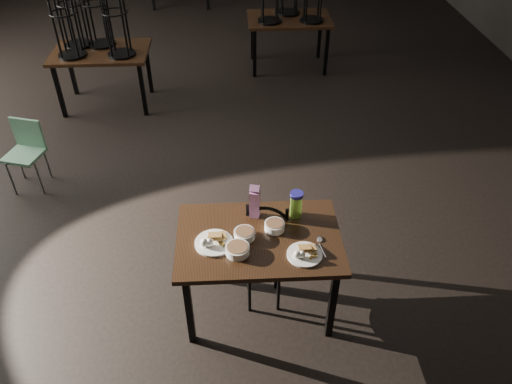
{
  "coord_description": "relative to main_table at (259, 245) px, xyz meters",
  "views": [
    {
      "loc": [
        0.59,
        -5.39,
        3.26
      ],
      "look_at": [
        0.74,
        -2.36,
        0.85
      ],
      "focal_mm": 35.0,
      "sensor_mm": 36.0,
      "label": 1
    }
  ],
  "objects": [
    {
      "name": "main_table",
      "position": [
        0.0,
        0.0,
        0.0
      ],
      "size": [
        1.2,
        0.8,
        0.75
      ],
      "color": "black",
      "rests_on": "ground"
    },
    {
      "name": "plate_left",
      "position": [
        -0.33,
        -0.06,
        0.1
      ],
      "size": [
        0.28,
        0.28,
        0.09
      ],
      "color": "white",
      "rests_on": "main_table"
    },
    {
      "name": "plate_right",
      "position": [
        0.31,
        -0.2,
        0.1
      ],
      "size": [
        0.25,
        0.25,
        0.08
      ],
      "color": "white",
      "rests_on": "main_table"
    },
    {
      "name": "bowl_near",
      "position": [
        -0.1,
        0.0,
        0.11
      ],
      "size": [
        0.15,
        0.15,
        0.06
      ],
      "color": "white",
      "rests_on": "main_table"
    },
    {
      "name": "bowl_far",
      "position": [
        0.12,
        0.08,
        0.11
      ],
      "size": [
        0.15,
        0.15,
        0.06
      ],
      "color": "white",
      "rests_on": "main_table"
    },
    {
      "name": "bowl_big",
      "position": [
        -0.16,
        -0.15,
        0.11
      ],
      "size": [
        0.17,
        0.17,
        0.06
      ],
      "color": "white",
      "rests_on": "main_table"
    },
    {
      "name": "juice_carton",
      "position": [
        -0.02,
        0.24,
        0.21
      ],
      "size": [
        0.09,
        0.09,
        0.29
      ],
      "color": "#8B197F",
      "rests_on": "main_table"
    },
    {
      "name": "water_bottle",
      "position": [
        0.29,
        0.22,
        0.19
      ],
      "size": [
        0.1,
        0.1,
        0.22
      ],
      "color": "#8DD73F",
      "rests_on": "main_table"
    },
    {
      "name": "spoon",
      "position": [
        0.44,
        -0.07,
        0.08
      ],
      "size": [
        0.05,
        0.22,
        0.01
      ],
      "color": "silver",
      "rests_on": "main_table"
    },
    {
      "name": "bentwood_chair",
      "position": [
        0.05,
        0.11,
        -0.17
      ],
      "size": [
        0.43,
        0.42,
        0.85
      ],
      "rotation": [
        0.0,
        0.0,
        -0.21
      ],
      "color": "black",
      "rests_on": "ground"
    },
    {
      "name": "school_chair",
      "position": [
        -2.29,
        1.76,
        -0.23
      ],
      "size": [
        0.42,
        0.42,
        0.73
      ],
      "rotation": [
        0.0,
        0.0,
        -0.29
      ],
      "color": "#6AA681",
      "rests_on": "ground"
    },
    {
      "name": "bg_table_left",
      "position": [
        -1.84,
        3.49,
        0.13
      ],
      "size": [
        1.2,
        0.8,
        1.48
      ],
      "color": "black",
      "rests_on": "ground"
    },
    {
      "name": "bg_table_right",
      "position": [
        0.7,
        4.54,
        0.11
      ],
      "size": [
        1.2,
        0.8,
        1.48
      ],
      "color": "black",
      "rests_on": "ground"
    }
  ]
}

